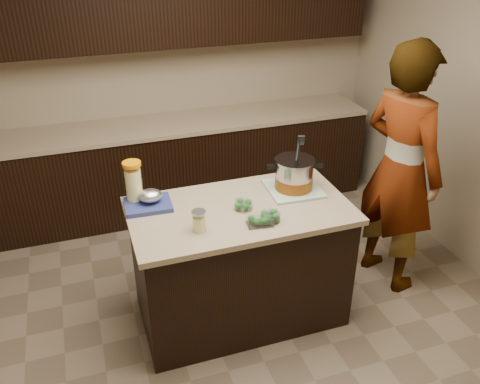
% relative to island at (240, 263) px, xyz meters
% --- Properties ---
extents(ground_plane, '(4.00, 4.00, 0.00)m').
position_rel_island_xyz_m(ground_plane, '(0.00, 0.00, -0.45)').
color(ground_plane, brown).
rests_on(ground_plane, ground).
extents(room_shell, '(4.04, 4.04, 2.72)m').
position_rel_island_xyz_m(room_shell, '(0.00, 0.00, 1.26)').
color(room_shell, tan).
rests_on(room_shell, ground).
extents(back_cabinets, '(3.60, 0.63, 2.33)m').
position_rel_island_xyz_m(back_cabinets, '(0.00, 1.74, 0.49)').
color(back_cabinets, black).
rests_on(back_cabinets, ground).
extents(island, '(1.46, 0.81, 0.90)m').
position_rel_island_xyz_m(island, '(0.00, 0.00, 0.00)').
color(island, black).
rests_on(island, ground).
extents(dish_towel, '(0.38, 0.38, 0.02)m').
position_rel_island_xyz_m(dish_towel, '(0.43, 0.12, 0.46)').
color(dish_towel, '#659262').
rests_on(dish_towel, island).
extents(stock_pot, '(0.38, 0.34, 0.39)m').
position_rel_island_xyz_m(stock_pot, '(0.43, 0.11, 0.56)').
color(stock_pot, '#B7B7BC').
rests_on(stock_pot, dish_towel).
extents(lemonade_pitcher, '(0.15, 0.15, 0.30)m').
position_rel_island_xyz_m(lemonade_pitcher, '(-0.64, 0.29, 0.59)').
color(lemonade_pitcher, '#E5E38B').
rests_on(lemonade_pitcher, island).
extents(mason_jar, '(0.10, 0.10, 0.14)m').
position_rel_island_xyz_m(mason_jar, '(-0.32, -0.18, 0.51)').
color(mason_jar, '#E5E38B').
rests_on(mason_jar, island).
extents(broccoli_tub_left, '(0.13, 0.13, 0.06)m').
position_rel_island_xyz_m(broccoli_tub_left, '(0.02, -0.02, 0.47)').
color(broccoli_tub_left, silver).
rests_on(broccoli_tub_left, island).
extents(broccoli_tub_right, '(0.16, 0.16, 0.06)m').
position_rel_island_xyz_m(broccoli_tub_right, '(0.13, -0.21, 0.48)').
color(broccoli_tub_right, silver).
rests_on(broccoli_tub_right, island).
extents(broccoli_tub_rect, '(0.18, 0.14, 0.06)m').
position_rel_island_xyz_m(broccoli_tub_rect, '(0.05, -0.23, 0.47)').
color(broccoli_tub_rect, silver).
rests_on(broccoli_tub_rect, island).
extents(blue_tray, '(0.32, 0.26, 0.12)m').
position_rel_island_xyz_m(blue_tray, '(-0.56, 0.21, 0.49)').
color(blue_tray, navy).
rests_on(blue_tray, island).
extents(person, '(0.61, 0.78, 1.91)m').
position_rel_island_xyz_m(person, '(1.26, 0.06, 0.50)').
color(person, gray).
rests_on(person, ground).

